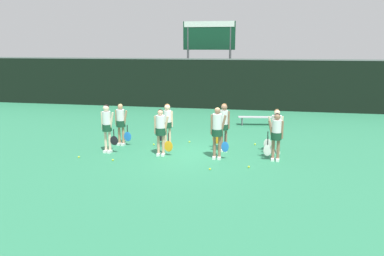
# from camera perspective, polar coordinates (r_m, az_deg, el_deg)

# --- Properties ---
(ground_plane) EXTENTS (140.00, 140.00, 0.00)m
(ground_plane) POSITION_cam_1_polar(r_m,az_deg,el_deg) (13.84, 0.18, -3.77)
(ground_plane) COLOR #2D7F56
(fence_windscreen) EXTENTS (60.00, 0.08, 3.09)m
(fence_windscreen) POSITION_cam_1_polar(r_m,az_deg,el_deg) (23.00, 4.63, 6.70)
(fence_windscreen) COLOR black
(fence_windscreen) RESTS_ON ground_plane
(scoreboard) EXTENTS (3.31, 0.15, 5.33)m
(scoreboard) POSITION_cam_1_polar(r_m,az_deg,el_deg) (24.35, 2.61, 12.99)
(scoreboard) COLOR #515156
(scoreboard) RESTS_ON ground_plane
(bench_courtside) EXTENTS (2.09, 0.63, 0.43)m
(bench_courtside) POSITION_cam_1_polar(r_m,az_deg,el_deg) (18.72, 10.23, 1.54)
(bench_courtside) COLOR #B2B2B7
(bench_courtside) RESTS_ON ground_plane
(player_0) EXTENTS (0.64, 0.34, 1.79)m
(player_0) POSITION_cam_1_polar(r_m,az_deg,el_deg) (13.96, -12.82, 0.57)
(player_0) COLOR beige
(player_0) RESTS_ON ground_plane
(player_1) EXTENTS (0.66, 0.37, 1.68)m
(player_1) POSITION_cam_1_polar(r_m,az_deg,el_deg) (13.30, -4.78, -0.12)
(player_1) COLOR tan
(player_1) RESTS_ON ground_plane
(player_2) EXTENTS (0.64, 0.37, 1.81)m
(player_2) POSITION_cam_1_polar(r_m,az_deg,el_deg) (12.87, 3.89, -0.12)
(player_2) COLOR #8C664C
(player_2) RESTS_ON ground_plane
(player_3) EXTENTS (0.64, 0.36, 1.66)m
(player_3) POSITION_cam_1_polar(r_m,az_deg,el_deg) (12.98, 12.72, -0.75)
(player_3) COLOR #8C664C
(player_3) RESTS_ON ground_plane
(player_4) EXTENTS (0.65, 0.36, 1.65)m
(player_4) POSITION_cam_1_polar(r_m,az_deg,el_deg) (14.93, -10.79, 1.02)
(player_4) COLOR tan
(player_4) RESTS_ON ground_plane
(player_5) EXTENTS (0.59, 0.34, 1.70)m
(player_5) POSITION_cam_1_polar(r_m,az_deg,el_deg) (14.36, -3.79, 0.96)
(player_5) COLOR beige
(player_5) RESTS_ON ground_plane
(player_6) EXTENTS (0.62, 0.33, 1.80)m
(player_6) POSITION_cam_1_polar(r_m,az_deg,el_deg) (13.84, 4.86, 0.74)
(player_6) COLOR #8C664C
(player_6) RESTS_ON ground_plane
(player_7) EXTENTS (0.67, 0.41, 1.64)m
(player_7) POSITION_cam_1_polar(r_m,az_deg,el_deg) (13.86, 12.69, 0.09)
(player_7) COLOR beige
(player_7) RESTS_ON ground_plane
(tennis_ball_0) EXTENTS (0.07, 0.07, 0.07)m
(tennis_ball_0) POSITION_cam_1_polar(r_m,az_deg,el_deg) (14.92, -5.83, -2.49)
(tennis_ball_0) COLOR #CCE033
(tennis_ball_0) RESTS_ON ground_plane
(tennis_ball_1) EXTENTS (0.07, 0.07, 0.07)m
(tennis_ball_1) POSITION_cam_1_polar(r_m,az_deg,el_deg) (15.07, 9.59, -2.45)
(tennis_ball_1) COLOR #CCE033
(tennis_ball_1) RESTS_ON ground_plane
(tennis_ball_2) EXTENTS (0.07, 0.07, 0.07)m
(tennis_ball_2) POSITION_cam_1_polar(r_m,az_deg,el_deg) (13.15, -11.97, -4.79)
(tennis_ball_2) COLOR #CCE033
(tennis_ball_2) RESTS_ON ground_plane
(tennis_ball_3) EXTENTS (0.07, 0.07, 0.07)m
(tennis_ball_3) POSITION_cam_1_polar(r_m,az_deg,el_deg) (12.30, 8.66, -5.87)
(tennis_ball_3) COLOR #CCE033
(tennis_ball_3) RESTS_ON ground_plane
(tennis_ball_4) EXTENTS (0.07, 0.07, 0.07)m
(tennis_ball_4) POSITION_cam_1_polar(r_m,az_deg,el_deg) (13.79, -16.87, -4.26)
(tennis_ball_4) COLOR #CCE033
(tennis_ball_4) RESTS_ON ground_plane
(tennis_ball_5) EXTENTS (0.07, 0.07, 0.07)m
(tennis_ball_5) POSITION_cam_1_polar(r_m,az_deg,el_deg) (15.23, -0.40, -2.12)
(tennis_ball_5) COLOR #CCE033
(tennis_ball_5) RESTS_ON ground_plane
(tennis_ball_6) EXTENTS (0.06, 0.06, 0.06)m
(tennis_ball_6) POSITION_cam_1_polar(r_m,az_deg,el_deg) (11.98, 2.74, -6.26)
(tennis_ball_6) COLOR #CCE033
(tennis_ball_6) RESTS_ON ground_plane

